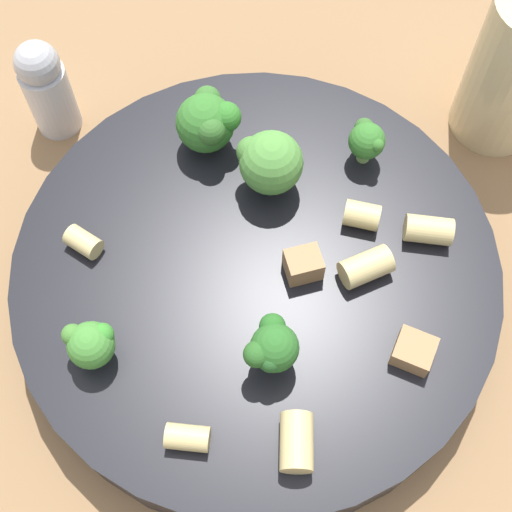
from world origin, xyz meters
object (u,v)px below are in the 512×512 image
at_px(broccoli_floret_1, 91,344).
at_px(broccoli_floret_3, 367,140).
at_px(pasta_bowl, 256,276).
at_px(broccoli_floret_0, 272,347).
at_px(rigatoni_2, 428,230).
at_px(broccoli_floret_4, 208,122).
at_px(rigatoni_3, 297,442).
at_px(rigatoni_5, 187,438).
at_px(rigatoni_1, 362,215).
at_px(pepper_shaker, 47,87).
at_px(chicken_chunk_1, 303,265).
at_px(drinking_glass, 512,77).
at_px(rigatoni_0, 366,267).
at_px(rigatoni_4, 83,242).
at_px(broccoli_floret_2, 268,161).
at_px(chicken_chunk_0, 414,351).

bearing_deg(broccoli_floret_1, broccoli_floret_3, 177.35).
relative_size(pasta_bowl, broccoli_floret_0, 8.12).
bearing_deg(rigatoni_2, broccoli_floret_4, -69.98).
bearing_deg(broccoli_floret_0, pasta_bowl, -124.78).
distance_m(broccoli_floret_1, broccoli_floret_4, 0.15).
xyz_separation_m(rigatoni_3, rigatoni_5, (0.04, -0.04, -0.00)).
distance_m(rigatoni_1, pepper_shaker, 0.23).
relative_size(chicken_chunk_1, drinking_glass, 0.18).
bearing_deg(broccoli_floret_0, chicken_chunk_1, -151.73).
bearing_deg(rigatoni_0, drinking_glass, -170.12).
bearing_deg(rigatoni_4, broccoli_floret_4, -176.66).
relative_size(rigatoni_1, rigatoni_2, 0.76).
distance_m(pasta_bowl, rigatoni_3, 0.11).
height_order(broccoli_floret_1, rigatoni_0, broccoli_floret_1).
height_order(rigatoni_2, rigatoni_3, rigatoni_3).
xyz_separation_m(broccoli_floret_0, broccoli_floret_2, (-0.08, -0.09, 0.00)).
bearing_deg(broccoli_floret_4, rigatoni_3, 61.93).
bearing_deg(pasta_bowl, broccoli_floret_2, -140.35).
height_order(rigatoni_4, pepper_shaker, pepper_shaker).
distance_m(pasta_bowl, chicken_chunk_0, 0.11).
xyz_separation_m(rigatoni_5, chicken_chunk_1, (-0.11, -0.03, 0.00)).
relative_size(broccoli_floret_0, rigatoni_3, 1.22).
relative_size(pasta_bowl, drinking_glass, 2.58).
bearing_deg(drinking_glass, rigatoni_1, 1.86).
distance_m(broccoli_floret_3, chicken_chunk_1, 0.09).
relative_size(broccoli_floret_3, chicken_chunk_1, 1.49).
height_order(broccoli_floret_2, rigatoni_5, broccoli_floret_2).
distance_m(broccoli_floret_3, rigatoni_1, 0.05).
xyz_separation_m(rigatoni_3, pepper_shaker, (-0.04, -0.29, -0.01)).
relative_size(rigatoni_0, chicken_chunk_1, 1.44).
xyz_separation_m(broccoli_floret_1, rigatoni_1, (-0.17, 0.04, -0.01)).
xyz_separation_m(broccoli_floret_4, rigatoni_2, (-0.05, 0.14, -0.01)).
distance_m(broccoli_floret_3, chicken_chunk_0, 0.13).
xyz_separation_m(broccoli_floret_0, rigatoni_0, (-0.08, -0.00, -0.01)).
height_order(chicken_chunk_0, drinking_glass, drinking_glass).
height_order(pasta_bowl, chicken_chunk_0, chicken_chunk_0).
bearing_deg(rigatoni_3, broccoli_floret_1, -67.43).
bearing_deg(broccoli_floret_1, rigatoni_1, 166.40).
height_order(broccoli_floret_2, rigatoni_3, broccoli_floret_2).
height_order(broccoli_floret_2, pepper_shaker, broccoli_floret_2).
bearing_deg(drinking_glass, broccoli_floret_2, -16.93).
relative_size(rigatoni_2, rigatoni_4, 1.35).
distance_m(broccoli_floret_0, drinking_glass, 0.25).
distance_m(broccoli_floret_2, rigatoni_2, 0.10).
bearing_deg(pepper_shaker, rigatoni_0, 102.93).
relative_size(rigatoni_3, chicken_chunk_1, 1.44).
distance_m(broccoli_floret_3, rigatoni_4, 0.18).
distance_m(broccoli_floret_4, chicken_chunk_0, 0.18).
distance_m(rigatoni_0, chicken_chunk_1, 0.04).
distance_m(broccoli_floret_0, rigatoni_1, 0.11).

